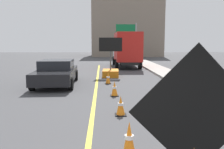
{
  "coord_description": "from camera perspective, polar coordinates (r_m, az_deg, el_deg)",
  "views": [
    {
      "loc": [
        0.33,
        -1.11,
        2.33
      ],
      "look_at": [
        0.58,
        5.04,
        1.51
      ],
      "focal_mm": 38.31,
      "sensor_mm": 36.0,
      "label": 1
    }
  ],
  "objects": [
    {
      "name": "lane_center_stripe",
      "position": [
        7.49,
        -4.83,
        -10.57
      ],
      "size": [
        0.14,
        36.0,
        0.01
      ],
      "primitive_type": "cube",
      "color": "yellow",
      "rests_on": "ground"
    },
    {
      "name": "roadwork_sign",
      "position": [
        3.1,
        19.21,
        -8.9
      ],
      "size": [
        1.63,
        0.08,
        2.33
      ],
      "color": "#593819",
      "rests_on": "ground"
    },
    {
      "name": "arrow_board_trailer",
      "position": [
        16.74,
        -0.34,
        1.2
      ],
      "size": [
        1.6,
        1.85,
        2.7
      ],
      "color": "orange",
      "rests_on": "ground"
    },
    {
      "name": "box_truck",
      "position": [
        23.26,
        3.44,
        6.17
      ],
      "size": [
        2.42,
        6.82,
        3.27
      ],
      "color": "black",
      "rests_on": "ground"
    },
    {
      "name": "pickup_car",
      "position": [
        13.71,
        -13.12,
        0.51
      ],
      "size": [
        2.24,
        4.82,
        1.38
      ],
      "color": "black",
      "rests_on": "ground"
    },
    {
      "name": "highway_guide_sign",
      "position": [
        32.49,
        4.34,
        9.44
      ],
      "size": [
        2.79,
        0.28,
        5.0
      ],
      "color": "gray",
      "rests_on": "ground"
    },
    {
      "name": "far_building_block",
      "position": [
        43.86,
        3.36,
        11.25
      ],
      "size": [
        12.1,
        8.0,
        10.36
      ],
      "primitive_type": "cube",
      "color": "gray",
      "rests_on": "ground"
    },
    {
      "name": "traffic_cone_near_sign",
      "position": [
        5.07,
        4.12,
        -15.25
      ],
      "size": [
        0.36,
        0.36,
        0.75
      ],
      "color": "black",
      "rests_on": "ground"
    },
    {
      "name": "traffic_cone_mid_lane",
      "position": [
        7.78,
        2.07,
        -7.46
      ],
      "size": [
        0.36,
        0.36,
        0.64
      ],
      "color": "black",
      "rests_on": "ground"
    },
    {
      "name": "traffic_cone_far_lane",
      "position": [
        10.53,
        0.6,
        -3.42
      ],
      "size": [
        0.36,
        0.36,
        0.66
      ],
      "color": "black",
      "rests_on": "ground"
    },
    {
      "name": "traffic_cone_curbside",
      "position": [
        13.68,
        -0.94,
        -0.85
      ],
      "size": [
        0.36,
        0.36,
        0.68
      ],
      "color": "black",
      "rests_on": "ground"
    }
  ]
}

